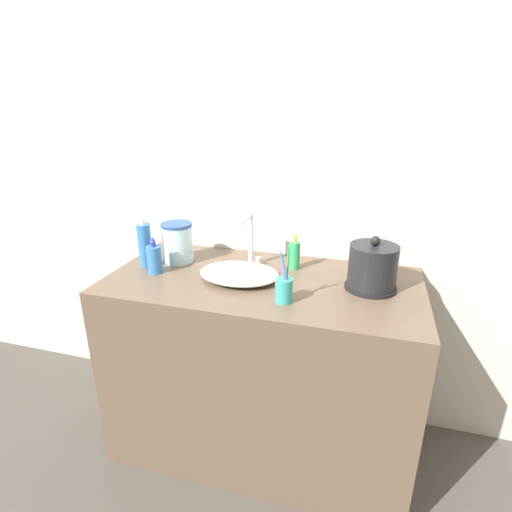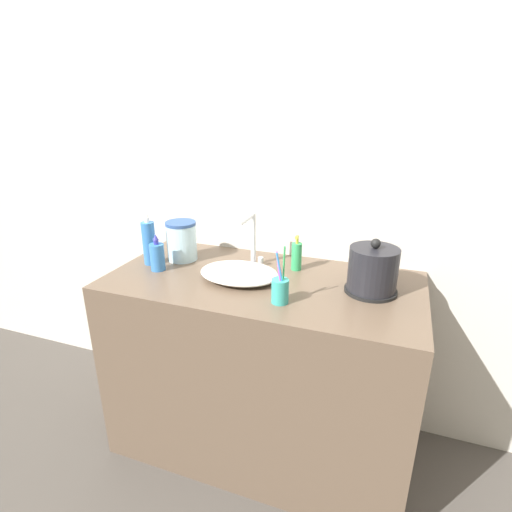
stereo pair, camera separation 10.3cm
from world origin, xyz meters
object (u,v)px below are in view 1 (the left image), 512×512
object	(u,v)px
lotion_bottle	(295,255)
water_pitcher	(178,242)
mouthwash_bottle	(145,245)
electric_kettle	(372,269)
toothbrush_cup	(284,289)
faucet	(250,237)
shampoo_bottle	(154,259)

from	to	relation	value
lotion_bottle	water_pitcher	xyz separation A→B (m)	(-0.53, -0.06, 0.03)
mouthwash_bottle	electric_kettle	bearing A→B (deg)	2.34
toothbrush_cup	water_pitcher	bearing A→B (deg)	154.43
lotion_bottle	mouthwash_bottle	size ratio (longest dim) A/B	0.66
faucet	lotion_bottle	world-z (taller)	faucet
toothbrush_cup	electric_kettle	bearing A→B (deg)	34.16
electric_kettle	toothbrush_cup	distance (m)	0.37
electric_kettle	shampoo_bottle	size ratio (longest dim) A/B	1.33
toothbrush_cup	shampoo_bottle	xyz separation A→B (m)	(-0.59, 0.11, 0.01)
faucet	toothbrush_cup	size ratio (longest dim) A/B	1.08
electric_kettle	mouthwash_bottle	world-z (taller)	mouthwash_bottle
water_pitcher	shampoo_bottle	bearing A→B (deg)	-103.18
faucet	lotion_bottle	distance (m)	0.21
toothbrush_cup	shampoo_bottle	distance (m)	0.60
mouthwash_bottle	water_pitcher	world-z (taller)	mouthwash_bottle
faucet	mouthwash_bottle	distance (m)	0.46
faucet	lotion_bottle	size ratio (longest dim) A/B	1.53
shampoo_bottle	mouthwash_bottle	bearing A→B (deg)	144.42
electric_kettle	mouthwash_bottle	xyz separation A→B (m)	(-0.96, -0.04, 0.02)
electric_kettle	lotion_bottle	bearing A→B (deg)	160.08
lotion_bottle	mouthwash_bottle	xyz separation A→B (m)	(-0.64, -0.16, 0.04)
toothbrush_cup	water_pitcher	distance (m)	0.61
toothbrush_cup	shampoo_bottle	size ratio (longest dim) A/B	1.37
toothbrush_cup	mouthwash_bottle	bearing A→B (deg)	165.90
faucet	mouthwash_bottle	world-z (taller)	faucet
shampoo_bottle	mouthwash_bottle	size ratio (longest dim) A/B	0.68
water_pitcher	mouthwash_bottle	bearing A→B (deg)	-137.55
lotion_bottle	mouthwash_bottle	bearing A→B (deg)	-166.12
electric_kettle	water_pitcher	xyz separation A→B (m)	(-0.85, 0.06, 0.01)
faucet	water_pitcher	world-z (taller)	faucet
shampoo_bottle	water_pitcher	world-z (taller)	water_pitcher
lotion_bottle	faucet	bearing A→B (deg)	-170.12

